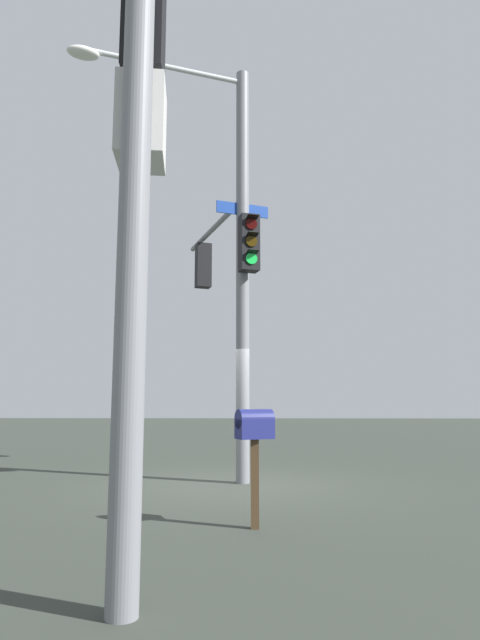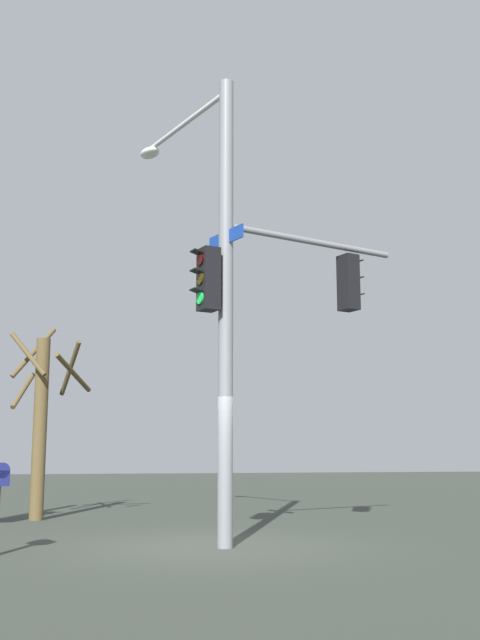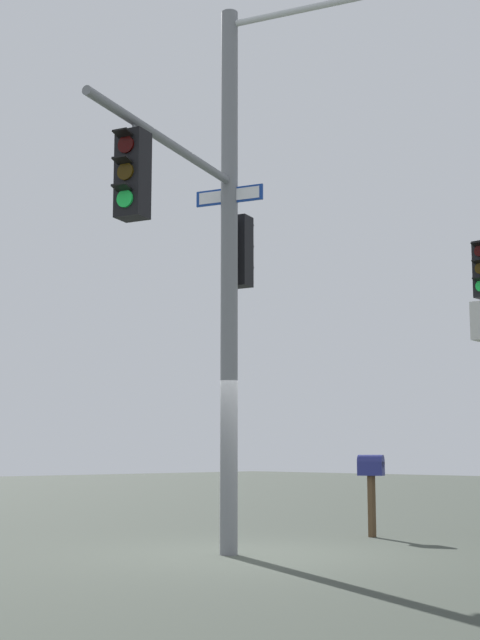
# 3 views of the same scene
# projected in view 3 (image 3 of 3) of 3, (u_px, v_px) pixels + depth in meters

# --- Properties ---
(ground_plane) EXTENTS (80.00, 80.00, 0.00)m
(ground_plane) POSITION_uv_depth(u_px,v_px,m) (254.00, 555.00, 12.89)
(ground_plane) COLOR #353A33
(main_signal_pole_assembly) EXTENTS (5.06, 3.83, 8.27)m
(main_signal_pole_assembly) POSITION_uv_depth(u_px,v_px,m) (229.00, 228.00, 13.08)
(main_signal_pole_assembly) COLOR slate
(main_signal_pole_assembly) RESTS_ON ground
(mailbox) EXTENTS (0.40, 0.50, 1.41)m
(mailbox) POSITION_uv_depth(u_px,v_px,m) (371.00, 472.00, 15.72)
(mailbox) COLOR #4C3823
(mailbox) RESTS_ON ground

